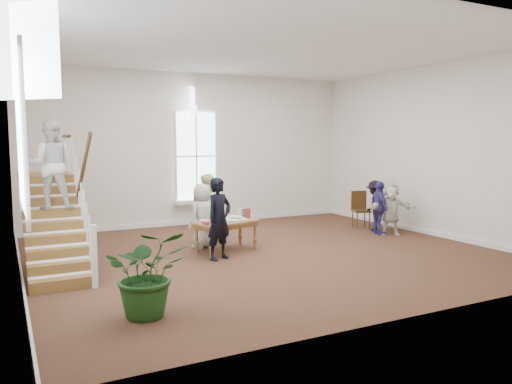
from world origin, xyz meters
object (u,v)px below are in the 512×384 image
library_table (226,224)px  side_chair (360,207)px  woman_cluster_a (379,208)px  woman_cluster_b (375,206)px  police_officer (219,219)px  elderly_woman (202,216)px  person_yellow (207,208)px  woman_cluster_c (391,209)px  floor_plant (148,273)px

library_table → side_chair: bearing=-1.9°
side_chair → woman_cluster_a: bearing=-85.3°
woman_cluster_a → woman_cluster_b: woman_cluster_a is taller
police_officer → library_table: bearing=33.7°
police_officer → elderly_woman: bearing=63.2°
side_chair → police_officer: bearing=-143.3°
library_table → woman_cluster_b: bearing=-9.8°
elderly_woman → side_chair: size_ratio=1.43×
person_yellow → woman_cluster_c: bearing=126.6°
library_table → police_officer: (-0.44, -0.65, 0.25)m
elderly_woman → person_yellow: person_yellow is taller
woman_cluster_a → library_table: bearing=103.6°
library_table → police_officer: size_ratio=0.93×
library_table → person_yellow: (-0.04, 1.10, 0.23)m
floor_plant → side_chair: bearing=31.1°
library_table → floor_plant: (-2.70, -3.37, 0.02)m
woman_cluster_a → person_yellow: bearing=89.9°
woman_cluster_b → side_chair: woman_cluster_b is taller
side_chair → woman_cluster_b: bearing=-74.5°
woman_cluster_b → floor_plant: (-7.40, -3.81, -0.07)m
woman_cluster_a → floor_plant: bearing=128.9°
library_table → woman_cluster_a: woman_cluster_a is taller
library_table → floor_plant: size_ratio=1.26×
elderly_woman → person_yellow: bearing=-147.5°
person_yellow → library_table: bearing=54.2°
woman_cluster_a → floor_plant: 7.91m
police_officer → side_chair: 5.47m
person_yellow → side_chair: (4.77, 0.01, -0.26)m
woman_cluster_b → floor_plant: 8.32m
person_yellow → side_chair: person_yellow is taller
person_yellow → floor_plant: 5.21m
woman_cluster_c → police_officer: bearing=-146.9°
library_table → police_officer: police_officer is taller
police_officer → elderly_woman: police_officer is taller
library_table → woman_cluster_a: (4.47, -0.01, 0.10)m
police_officer → woman_cluster_c: 5.17m
floor_plant → police_officer: bearing=50.4°
woman_cluster_a → side_chair: bearing=0.6°
library_table → elderly_woman: elderly_woman is taller
library_table → elderly_woman: bearing=104.4°
woman_cluster_a → woman_cluster_b: 0.51m
person_yellow → woman_cluster_b: 4.79m
elderly_woman → side_chair: bearing=159.2°
police_officer → woman_cluster_c: (5.14, 0.44, -0.17)m
library_table → elderly_woman: 0.70m
woman_cluster_a → police_officer: bearing=111.2°
library_table → woman_cluster_a: bearing=-15.3°
police_officer → floor_plant: (-2.26, -2.73, -0.23)m
woman_cluster_b → library_table: bearing=-65.2°
woman_cluster_c → floor_plant: 8.05m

